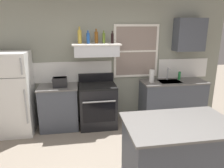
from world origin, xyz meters
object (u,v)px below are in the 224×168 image
object	(u,v)px
bottle_champagne_gold_foil	(80,37)
bottle_olive_oil_square	(104,38)
paper_towel_roll	(152,76)
dish_soap_bottle	(179,76)
toaster	(60,82)
bottle_blue_liqueur	(88,38)
kitchen_island	(177,154)
bottle_balsamic_dark	(112,38)
refrigerator	(13,94)
stove_range	(98,105)
bottle_amber_wine	(96,37)

from	to	relation	value
bottle_champagne_gold_foil	bottle_olive_oil_square	world-z (taller)	bottle_champagne_gold_foil
paper_towel_roll	dish_soap_bottle	bearing A→B (deg)	8.21
toaster	bottle_blue_liqueur	world-z (taller)	bottle_blue_liqueur
toaster	kitchen_island	bearing A→B (deg)	-49.77
paper_towel_roll	dish_soap_bottle	size ratio (longest dim) A/B	1.50
bottle_balsamic_dark	kitchen_island	bearing A→B (deg)	-74.64
bottle_champagne_gold_foil	bottle_olive_oil_square	size ratio (longest dim) A/B	1.30
refrigerator	bottle_olive_oil_square	world-z (taller)	bottle_olive_oil_square
toaster	bottle_balsamic_dark	size ratio (longest dim) A/B	1.20
refrigerator	kitchen_island	size ratio (longest dim) A/B	1.16
bottle_champagne_gold_foil	bottle_olive_oil_square	xyz separation A→B (m)	(0.48, -0.03, -0.03)
bottle_olive_oil_square	paper_towel_roll	distance (m)	1.31
stove_range	kitchen_island	world-z (taller)	stove_range
toaster	dish_soap_bottle	bearing A→B (deg)	3.43
stove_range	dish_soap_bottle	distance (m)	1.96
bottle_champagne_gold_foil	bottle_blue_liqueur	bearing A→B (deg)	-21.27
dish_soap_bottle	bottle_olive_oil_square	bearing A→B (deg)	-178.41
stove_range	dish_soap_bottle	xyz separation A→B (m)	(1.88, 0.14, 0.54)
paper_towel_roll	kitchen_island	distance (m)	2.07
stove_range	bottle_olive_oil_square	size ratio (longest dim) A/B	4.31
toaster	paper_towel_roll	size ratio (longest dim) A/B	1.10
bottle_amber_wine	bottle_balsamic_dark	size ratio (longest dim) A/B	1.17
toaster	kitchen_island	distance (m)	2.55
dish_soap_bottle	kitchen_island	size ratio (longest dim) A/B	0.13
toaster	bottle_blue_liqueur	size ratio (longest dim) A/B	1.16
toaster	bottle_champagne_gold_foil	bearing A→B (deg)	18.69
refrigerator	dish_soap_bottle	distance (m)	3.54
stove_range	bottle_balsamic_dark	bearing A→B (deg)	8.73
refrigerator	stove_range	size ratio (longest dim) A/B	1.49
refrigerator	bottle_olive_oil_square	bearing A→B (deg)	3.56
refrigerator	dish_soap_bottle	size ratio (longest dim) A/B	9.01
bottle_amber_wine	paper_towel_roll	bearing A→B (deg)	-3.50
paper_towel_roll	dish_soap_bottle	xyz separation A→B (m)	(0.69, 0.10, -0.04)
dish_soap_bottle	bottle_blue_liqueur	bearing A→B (deg)	-177.86
kitchen_island	bottle_balsamic_dark	bearing A→B (deg)	105.36
stove_range	bottle_olive_oil_square	bearing A→B (deg)	29.54
kitchen_island	bottle_amber_wine	bearing A→B (deg)	112.83
stove_range	bottle_olive_oil_square	xyz separation A→B (m)	(0.16, 0.09, 1.39)
dish_soap_bottle	kitchen_island	distance (m)	2.36
bottle_balsamic_dark	bottle_champagne_gold_foil	bearing A→B (deg)	173.37
bottle_balsamic_dark	dish_soap_bottle	xyz separation A→B (m)	(1.56, 0.09, -0.85)
refrigerator	paper_towel_roll	world-z (taller)	refrigerator
kitchen_island	bottle_champagne_gold_foil	bearing A→B (deg)	120.04
bottle_olive_oil_square	bottle_balsamic_dark	bearing A→B (deg)	-13.70
bottle_balsamic_dark	paper_towel_roll	distance (m)	1.18
toaster	bottle_amber_wine	size ratio (longest dim) A/B	1.03
toaster	bottle_blue_liqueur	xyz separation A→B (m)	(0.59, 0.08, 0.84)
bottle_amber_wine	stove_range	bearing A→B (deg)	-94.76
bottle_champagne_gold_foil	dish_soap_bottle	world-z (taller)	bottle_champagne_gold_foil
dish_soap_bottle	paper_towel_roll	bearing A→B (deg)	-171.79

